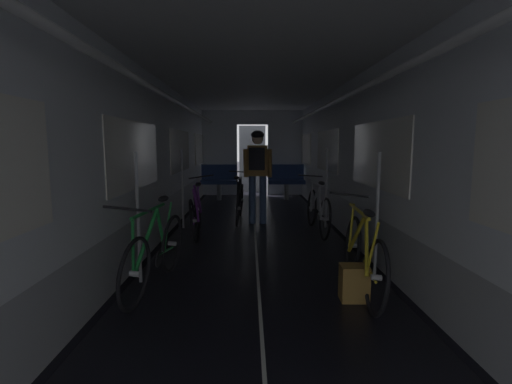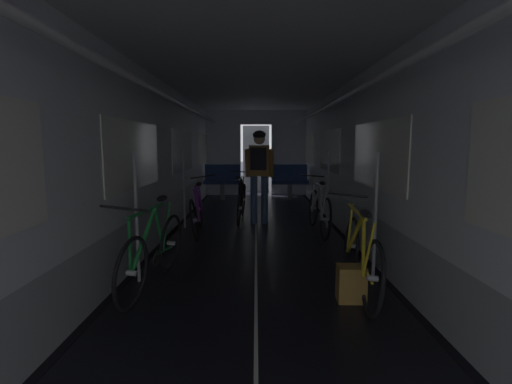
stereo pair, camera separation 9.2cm
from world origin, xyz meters
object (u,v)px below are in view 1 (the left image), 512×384
object	(u,v)px
bicycle_black_in_aisle	(240,201)
bicycle_yellow	(363,255)
bicycle_purple	(196,212)
backpack_on_floor	(354,283)
person_cyclist_aisle	(258,167)
bicycle_green	(156,252)
bench_seat_far_left	(219,179)
bicycle_silver	(318,210)
bench_seat_far_right	(286,179)

from	to	relation	value
bicycle_black_in_aisle	bicycle_yellow	bearing A→B (deg)	-69.36
bicycle_purple	backpack_on_floor	xyz separation A→B (m)	(1.87, -2.62, -0.21)
person_cyclist_aisle	bicycle_black_in_aisle	xyz separation A→B (m)	(-0.34, 0.27, -0.69)
bicycle_green	bicycle_yellow	distance (m)	2.10
bench_seat_far_left	bicycle_yellow	world-z (taller)	bench_seat_far_left
backpack_on_floor	bicycle_green	bearing A→B (deg)	169.98
bicycle_purple	bicycle_silver	distance (m)	2.03
bicycle_purple	bicycle_yellow	bearing A→B (deg)	-50.26
bench_seat_far_left	bicycle_silver	world-z (taller)	bench_seat_far_left
bicycle_silver	bicycle_yellow	xyz separation A→B (m)	(-0.02, -2.51, -0.00)
bench_seat_far_left	person_cyclist_aisle	xyz separation A→B (m)	(0.96, -3.04, 0.50)
bench_seat_far_right	bench_seat_far_left	bearing A→B (deg)	180.00
bench_seat_far_left	bicycle_green	size ratio (longest dim) A/B	0.58
bench_seat_far_right	person_cyclist_aisle	world-z (taller)	person_cyclist_aisle
bicycle_yellow	person_cyclist_aisle	world-z (taller)	person_cyclist_aisle
bicycle_purple	bicycle_silver	bearing A→B (deg)	2.80
bicycle_silver	person_cyclist_aisle	xyz separation A→B (m)	(-1.00, 0.72, 0.69)
bench_seat_far_right	backpack_on_floor	distance (m)	6.49
backpack_on_floor	bicycle_purple	bearing A→B (deg)	125.54
bicycle_yellow	person_cyclist_aisle	bearing A→B (deg)	106.82
bench_seat_far_left	bicycle_silver	bearing A→B (deg)	-62.50
person_cyclist_aisle	bicycle_black_in_aisle	size ratio (longest dim) A/B	1.02
bicycle_green	person_cyclist_aisle	bearing A→B (deg)	70.20
person_cyclist_aisle	bicycle_yellow	bearing A→B (deg)	-73.18
bicycle_black_in_aisle	bicycle_purple	bearing A→B (deg)	-122.45
person_cyclist_aisle	bench_seat_far_right	bearing A→B (deg)	74.58
bicycle_silver	person_cyclist_aisle	size ratio (longest dim) A/B	0.98
bench_seat_far_left	bicycle_black_in_aisle	distance (m)	2.85
person_cyclist_aisle	backpack_on_floor	xyz separation A→B (m)	(0.84, -3.44, -0.90)
bicycle_purple	backpack_on_floor	world-z (taller)	bicycle_purple
bicycle_green	bicycle_silver	bearing A→B (deg)	48.36
bicycle_yellow	backpack_on_floor	size ratio (longest dim) A/B	4.98
bicycle_black_in_aisle	backpack_on_floor	xyz separation A→B (m)	(1.18, -3.70, -0.21)
bicycle_silver	bicycle_black_in_aisle	distance (m)	1.66
bicycle_purple	bicycle_silver	size ratio (longest dim) A/B	1.00
bench_seat_far_right	bicycle_green	bearing A→B (deg)	-107.66
bicycle_purple	bicycle_yellow	distance (m)	3.14
bicycle_black_in_aisle	bench_seat_far_right	bearing A→B (deg)	66.98
bicycle_silver	bicycle_black_in_aisle	xyz separation A→B (m)	(-1.34, 0.99, 0.00)
bicycle_purple	bicycle_black_in_aisle	distance (m)	1.29
bicycle_yellow	bench_seat_far_left	bearing A→B (deg)	107.17
bench_seat_far_right	bicycle_silver	distance (m)	3.77
bicycle_green	bicycle_purple	xyz separation A→B (m)	(0.08, 2.27, -0.00)
person_cyclist_aisle	backpack_on_floor	bearing A→B (deg)	-76.24
bicycle_green	bicycle_black_in_aisle	bearing A→B (deg)	77.04
bicycle_black_in_aisle	backpack_on_floor	distance (m)	3.89
bicycle_black_in_aisle	bench_seat_far_left	bearing A→B (deg)	102.59
bicycle_purple	person_cyclist_aisle	xyz separation A→B (m)	(1.03, 0.82, 0.69)
bench_seat_far_left	bench_seat_far_right	size ratio (longest dim) A/B	1.00
bicycle_green	bicycle_yellow	size ratio (longest dim) A/B	1.00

